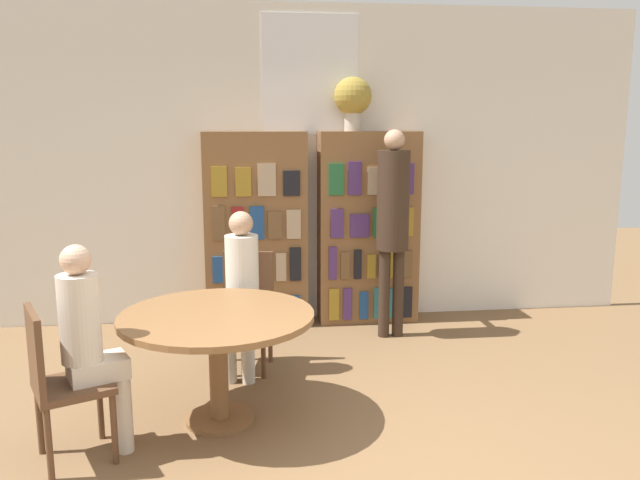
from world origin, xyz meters
name	(u,v)px	position (x,y,z in m)	size (l,w,h in m)	color
wall_back	(310,165)	(0.00, 3.30, 1.51)	(6.40, 0.07, 3.00)	silver
bookshelf_left	(256,230)	(-0.54, 3.10, 0.91)	(0.95, 0.34, 1.83)	brown
bookshelf_right	(368,228)	(0.54, 3.10, 0.91)	(0.95, 0.34, 1.83)	brown
flower_vase	(353,98)	(0.37, 3.11, 2.13)	(0.35, 0.35, 0.50)	#B7AD9E
reading_table	(217,331)	(-0.82, 1.10, 0.61)	(1.23, 1.23, 0.73)	brown
chair_near_camera	(58,377)	(-1.68, 0.70, 0.51)	(0.53, 0.53, 0.91)	brown
chair_left_side	(246,304)	(-0.64, 2.04, 0.51)	(0.47, 0.47, 0.91)	brown
seated_reader_left	(241,284)	(-0.67, 1.86, 0.71)	(0.31, 0.38, 1.26)	beige
seated_reader_right	(91,340)	(-1.51, 0.78, 0.69)	(0.39, 0.34, 1.25)	beige
librarian_standing	(393,213)	(0.66, 2.60, 1.13)	(0.28, 0.55, 1.85)	#332319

